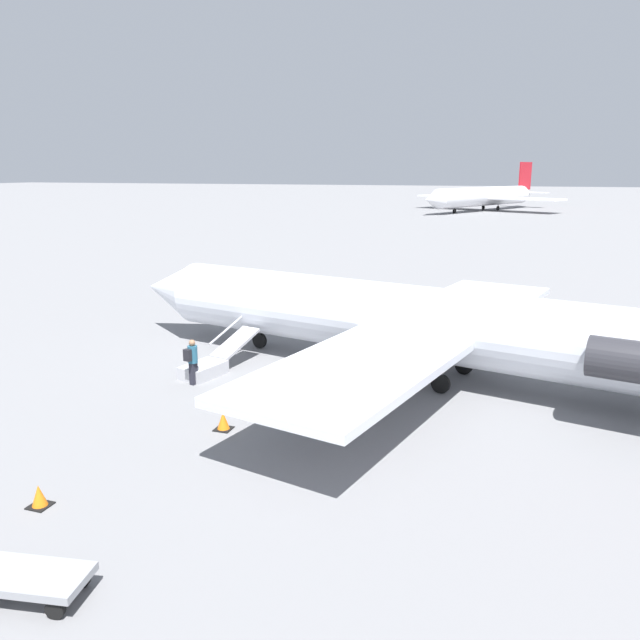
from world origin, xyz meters
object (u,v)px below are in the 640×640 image
(airplane_far_center, at_px, (485,196))
(passenger, at_px, (192,359))
(airplane_main, at_px, (425,322))
(luggage_cart, at_px, (23,575))
(boarding_stairs, at_px, (210,364))

(airplane_far_center, bearing_deg, passenger, 24.11)
(airplane_main, height_order, luggage_cart, airplane_main)
(boarding_stairs, height_order, luggage_cart, boarding_stairs)
(airplane_main, height_order, airplane_far_center, airplane_far_center)
(airplane_main, distance_m, boarding_stairs, 8.57)
(airplane_far_center, relative_size, passenger, 21.45)
(airplane_main, xyz_separation_m, airplane_far_center, (5.79, -104.83, 0.61))
(airplane_far_center, bearing_deg, luggage_cart, 25.71)
(boarding_stairs, relative_size, passenger, 2.38)
(passenger, bearing_deg, boarding_stairs, 14.08)
(boarding_stairs, xyz_separation_m, passenger, (-0.03, 1.39, 0.62))
(luggage_cart, bearing_deg, airplane_main, -117.66)
(boarding_stairs, bearing_deg, passenger, -165.92)
(airplane_main, distance_m, luggage_cart, 16.06)
(airplane_far_center, xyz_separation_m, boarding_stairs, (2.29, 107.03, -2.43))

